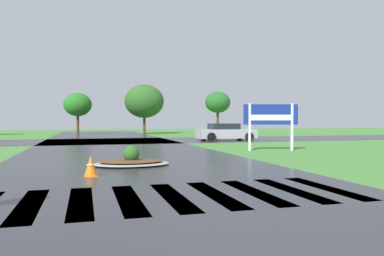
{
  "coord_description": "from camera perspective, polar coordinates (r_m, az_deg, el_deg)",
  "views": [
    {
      "loc": [
        -1.71,
        -3.84,
        1.56
      ],
      "look_at": [
        3.35,
        13.95,
        1.17
      ],
      "focal_mm": 35.25,
      "sensor_mm": 36.0,
      "label": 1
    }
  ],
  "objects": [
    {
      "name": "traffic_cone",
      "position": [
        10.8,
        -15.06,
        -5.61
      ],
      "size": [
        0.38,
        0.38,
        0.59
      ],
      "color": "orange",
      "rests_on": "ground"
    },
    {
      "name": "asphalt_cross_road",
      "position": [
        28.5,
        -12.43,
        -1.94
      ],
      "size": [
        90.0,
        8.45,
        0.01
      ],
      "primitive_type": "cube",
      "color": "#2B2B30",
      "rests_on": "ground"
    },
    {
      "name": "car_silver_hatch",
      "position": [
        28.9,
        5.12,
        -0.66
      ],
      "size": [
        4.5,
        2.07,
        1.3
      ],
      "rotation": [
        0.0,
        0.0,
        0.02
      ],
      "color": "#B7B7BF",
      "rests_on": "ground"
    },
    {
      "name": "background_treeline",
      "position": [
        42.19,
        -17.58,
        3.95
      ],
      "size": [
        35.68,
        5.38,
        5.65
      ],
      "color": "#4C3823",
      "rests_on": "ground"
    },
    {
      "name": "median_island",
      "position": [
        13.16,
        -9.19,
        -4.99
      ],
      "size": [
        2.65,
        1.86,
        0.68
      ],
      "color": "#9E9B93",
      "rests_on": "ground"
    },
    {
      "name": "estate_billboard",
      "position": [
        19.54,
        11.83,
        1.58
      ],
      "size": [
        2.72,
        0.73,
        2.41
      ],
      "rotation": [
        0.0,
        0.0,
        2.91
      ],
      "color": "white",
      "rests_on": "ground"
    },
    {
      "name": "crosswalk_stripes",
      "position": [
        7.8,
        -2.93,
        -10.3
      ],
      "size": [
        7.65,
        3.02,
        0.01
      ],
      "color": "white",
      "rests_on": "ground"
    },
    {
      "name": "asphalt_roadway",
      "position": [
        14.03,
        -8.82,
        -5.17
      ],
      "size": [
        9.39,
        80.0,
        0.01
      ],
      "primitive_type": "cube",
      "color": "#2B2B30",
      "rests_on": "ground"
    }
  ]
}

